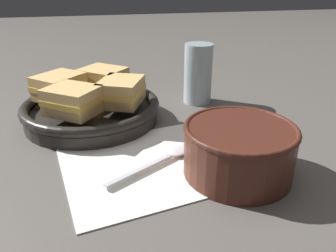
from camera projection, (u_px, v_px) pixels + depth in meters
The scene contains 10 objects.
ground_plane at pixel (162, 148), 0.54m from camera, with size 4.00×4.00×0.00m, color #56514C.
napkin at pixel (151, 163), 0.49m from camera, with size 0.29×0.26×0.00m.
soup_bowl at pixel (239, 147), 0.45m from camera, with size 0.16×0.16×0.08m.
spoon at pixel (173, 155), 0.51m from camera, with size 0.16×0.10×0.01m.
skillet at pixel (92, 110), 0.64m from camera, with size 0.26×0.37×0.04m.
sandwich_near_left at pixel (59, 87), 0.63m from camera, with size 0.11×0.11×0.05m.
sandwich_near_right at pixel (73, 100), 0.56m from camera, with size 0.11×0.11×0.05m.
sandwich_far_left at pixel (121, 92), 0.60m from camera, with size 0.10×0.11×0.05m.
sandwich_far_right at pixel (103, 79), 0.67m from camera, with size 0.11×0.11×0.05m.
drinking_glass at pixel (198, 74), 0.71m from camera, with size 0.06×0.06×0.13m.
Camera 1 is at (-0.10, -0.47, 0.26)m, focal length 35.00 mm.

